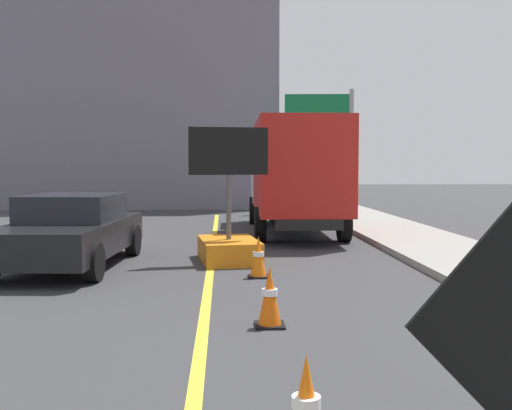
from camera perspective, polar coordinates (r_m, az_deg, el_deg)
name	(u,v)px	position (r m, az deg, el deg)	size (l,w,h in m)	color
lane_center_stripe	(196,383)	(5.60, -5.71, -16.50)	(0.14, 36.00, 0.01)	yellow
arrow_board_trailer	(229,238)	(12.10, -2.61, -3.13)	(1.60, 1.93, 2.70)	orange
box_truck	(294,173)	(17.11, 3.67, 3.08)	(2.51, 7.44, 3.13)	black
pickup_car	(71,231)	(11.98, -17.25, -2.34)	(2.24, 4.57, 1.38)	black
highway_guide_sign	(332,128)	(24.57, 7.26, 7.25)	(2.78, 0.34, 5.00)	gray
far_building_block	(150,108)	(30.49, -10.11, 9.10)	(12.14, 8.31, 9.55)	slate
traffic_cone_mid_lane	(270,297)	(7.29, 1.31, -8.73)	(0.36, 0.36, 0.74)	black
traffic_cone_far_lane	(258,257)	(10.39, 0.23, -4.99)	(0.36, 0.36, 0.72)	black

